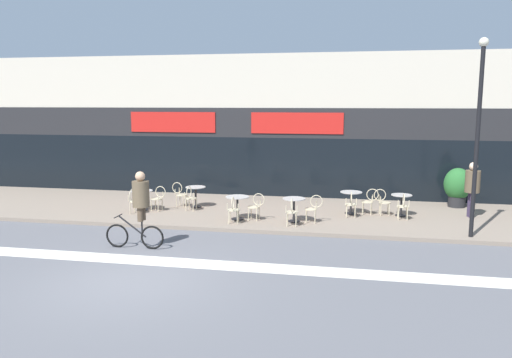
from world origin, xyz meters
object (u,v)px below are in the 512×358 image
object	(u,v)px
cafe_chair_1_near	(190,196)
cafe_chair_1_side	(180,193)
bistro_table_2	(237,203)
cafe_chair_3_side	(313,207)
bistro_table_1	(196,193)
bistro_table_3	(294,205)
bistro_table_4	(351,198)
cafe_chair_4_near	(351,202)
cafe_chair_0_side	(158,197)
cafe_chair_3_near	(292,210)
cafe_chair_2_near	(233,208)
pedestrian_near_end	(472,185)
bistro_table_5	(401,201)
bistro_table_0	(142,196)
cafe_chair_0_near	(134,199)
lamp_post	(478,125)
planter_pot	(458,186)
cafe_chair_5_side	(383,200)
cafe_chair_2_side	(256,205)
cafe_chair_4_side	(370,200)
cyclist_0	(139,203)
cafe_chair_5_near	(403,205)

from	to	relation	value
cafe_chair_1_near	cafe_chair_1_side	size ratio (longest dim) A/B	1.00
bistro_table_2	cafe_chair_3_side	xyz separation A→B (m)	(2.49, 0.04, -0.04)
bistro_table_1	bistro_table_3	size ratio (longest dim) A/B	0.98
bistro_table_4	cafe_chair_1_near	size ratio (longest dim) A/B	0.85
cafe_chair_4_near	cafe_chair_0_side	bearing A→B (deg)	89.56
cafe_chair_3_near	cafe_chair_3_side	xyz separation A→B (m)	(0.62, 0.63, 0.00)
cafe_chair_2_near	pedestrian_near_end	size ratio (longest dim) A/B	0.48
bistro_table_3	bistro_table_5	world-z (taller)	bistro_table_3
bistro_table_0	cafe_chair_4_near	bearing A→B (deg)	1.82
bistro_table_5	cafe_chair_0_side	xyz separation A→B (m)	(-8.41, -0.86, -0.00)
bistro_table_0	cafe_chair_0_near	xyz separation A→B (m)	(-0.01, -0.63, -0.00)
bistro_table_0	bistro_table_4	xyz separation A→B (m)	(7.35, 0.86, 0.03)
cafe_chair_0_side	cafe_chair_2_near	size ratio (longest dim) A/B	1.00
bistro_table_3	bistro_table_5	bearing A→B (deg)	23.59
cafe_chair_3_near	cafe_chair_3_side	world-z (taller)	same
cafe_chair_0_side	cafe_chair_3_near	bearing A→B (deg)	173.65
cafe_chair_3_near	lamp_post	size ratio (longest dim) A/B	0.16
cafe_chair_2_near	planter_pot	bearing A→B (deg)	-66.08
pedestrian_near_end	planter_pot	bearing A→B (deg)	84.69
cafe_chair_1_side	pedestrian_near_end	bearing A→B (deg)	7.99
bistro_table_4	cafe_chair_0_side	xyz separation A→B (m)	(-6.72, -0.87, -0.04)
bistro_table_3	cafe_chair_0_side	distance (m)	4.96
cafe_chair_1_near	cafe_chair_0_side	bearing A→B (deg)	108.51
cafe_chair_5_side	planter_pot	size ratio (longest dim) A/B	0.62
bistro_table_4	cafe_chair_2_side	xyz separation A→B (m)	(-3.05, -1.58, -0.04)
bistro_table_4	bistro_table_5	size ratio (longest dim) A/B	1.06
cafe_chair_2_side	cafe_chair_5_side	bearing A→B (deg)	-152.25
cafe_chair_0_side	cafe_chair_2_near	distance (m)	3.33
bistro_table_4	cafe_chair_4_side	xyz separation A→B (m)	(0.63, -0.01, -0.04)
bistro_table_3	cyclist_0	distance (m)	5.12
bistro_table_2	cafe_chair_0_side	bearing A→B (deg)	166.95
bistro_table_0	bistro_table_1	world-z (taller)	bistro_table_1
bistro_table_3	cafe_chair_3_near	bearing A→B (deg)	-89.61
planter_pot	pedestrian_near_end	bearing A→B (deg)	-85.84
bistro_table_0	cafe_chair_5_near	xyz separation A→B (m)	(9.03, 0.22, -0.00)
lamp_post	bistro_table_3	bearing A→B (deg)	170.60
cafe_chair_0_near	cafe_chair_2_side	world-z (taller)	same
bistro_table_3	cafe_chair_2_near	size ratio (longest dim) A/B	0.86
bistro_table_3	cafe_chair_1_near	xyz separation A→B (m)	(-3.82, 0.92, -0.04)
bistro_table_0	bistro_table_2	bearing A→B (deg)	-11.05
cafe_chair_0_side	cafe_chair_2_near	xyz separation A→B (m)	(3.05, -1.33, 0.00)
bistro_table_2	bistro_table_1	bearing A→B (deg)	140.78
bistro_table_1	cyclist_0	size ratio (longest dim) A/B	0.36
cafe_chair_2_near	cyclist_0	world-z (taller)	cyclist_0
cafe_chair_0_side	cafe_chair_5_near	distance (m)	8.41
bistro_table_3	cafe_chair_3_side	size ratio (longest dim) A/B	0.86
bistro_table_0	bistro_table_5	xyz separation A→B (m)	(9.03, 0.85, 0.00)
bistro_table_1	pedestrian_near_end	bearing A→B (deg)	1.19
cafe_chair_1_near	bistro_table_4	bearing A→B (deg)	-78.34
cafe_chair_3_side	cafe_chair_4_near	size ratio (longest dim) A/B	1.00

